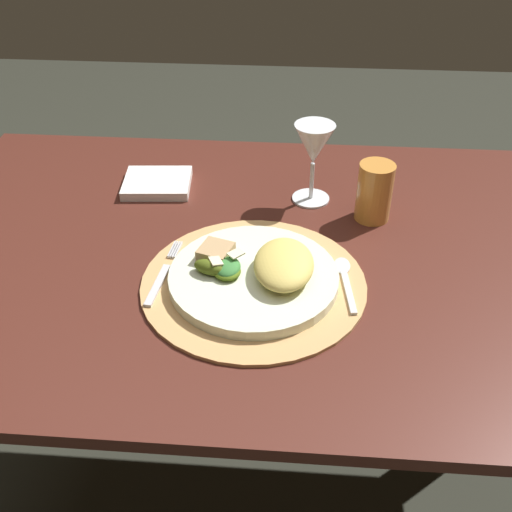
# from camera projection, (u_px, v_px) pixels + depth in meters

# --- Properties ---
(ground_plane) EXTENTS (6.00, 6.00, 0.00)m
(ground_plane) POSITION_uv_depth(u_px,v_px,m) (288.00, 493.00, 1.48)
(ground_plane) COLOR #2C2D24
(dining_table) EXTENTS (1.39, 0.81, 0.73)m
(dining_table) POSITION_uv_depth(u_px,v_px,m) (297.00, 328.00, 1.15)
(dining_table) COLOR #4D221A
(dining_table) RESTS_ON ground
(placemat) EXTENTS (0.36, 0.36, 0.01)m
(placemat) POSITION_uv_depth(u_px,v_px,m) (254.00, 283.00, 0.97)
(placemat) COLOR tan
(placemat) RESTS_ON dining_table
(dinner_plate) EXTENTS (0.27, 0.27, 0.02)m
(dinner_plate) POSITION_uv_depth(u_px,v_px,m) (254.00, 277.00, 0.96)
(dinner_plate) COLOR silver
(dinner_plate) RESTS_ON placemat
(pasta_serving) EXTENTS (0.09, 0.13, 0.04)m
(pasta_serving) POSITION_uv_depth(u_px,v_px,m) (284.00, 264.00, 0.94)
(pasta_serving) COLOR #DCC25E
(pasta_serving) RESTS_ON dinner_plate
(salad_greens) EXTENTS (0.08, 0.07, 0.03)m
(salad_greens) POSITION_uv_depth(u_px,v_px,m) (221.00, 267.00, 0.95)
(salad_greens) COLOR #4D6915
(salad_greens) RESTS_ON dinner_plate
(bread_piece) EXTENTS (0.06, 0.06, 0.02)m
(bread_piece) POSITION_uv_depth(u_px,v_px,m) (216.00, 252.00, 0.98)
(bread_piece) COLOR tan
(bread_piece) RESTS_ON dinner_plate
(fork) EXTENTS (0.03, 0.17, 0.00)m
(fork) POSITION_uv_depth(u_px,v_px,m) (162.00, 275.00, 0.97)
(fork) COLOR silver
(fork) RESTS_ON placemat
(spoon) EXTENTS (0.03, 0.14, 0.01)m
(spoon) POSITION_uv_depth(u_px,v_px,m) (344.00, 274.00, 0.98)
(spoon) COLOR silver
(spoon) RESTS_ON placemat
(napkin) EXTENTS (0.14, 0.12, 0.02)m
(napkin) POSITION_uv_depth(u_px,v_px,m) (157.00, 183.00, 1.21)
(napkin) COLOR white
(napkin) RESTS_ON dining_table
(wine_glass) EXTENTS (0.07, 0.07, 0.15)m
(wine_glass) POSITION_uv_depth(u_px,v_px,m) (314.00, 147.00, 1.11)
(wine_glass) COLOR silver
(wine_glass) RESTS_ON dining_table
(amber_tumbler) EXTENTS (0.06, 0.06, 0.11)m
(amber_tumbler) POSITION_uv_depth(u_px,v_px,m) (374.00, 192.00, 1.09)
(amber_tumbler) COLOR #CB8337
(amber_tumbler) RESTS_ON dining_table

